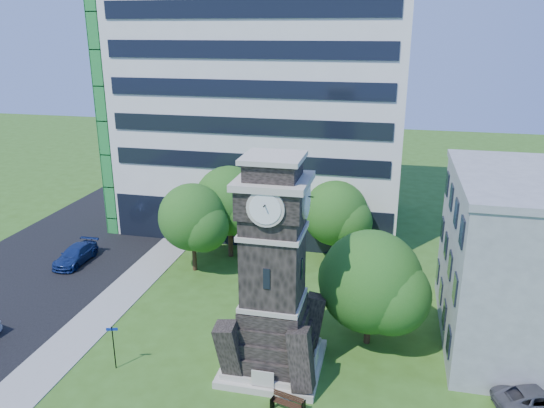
% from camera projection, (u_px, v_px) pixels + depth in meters
% --- Properties ---
extents(ground, '(160.00, 160.00, 0.00)m').
position_uv_depth(ground, '(211.00, 380.00, 28.82)').
color(ground, '#335819').
rests_on(ground, ground).
extents(sidewalk, '(3.00, 70.00, 0.06)m').
position_uv_depth(sidewalk, '(101.00, 314.00, 35.45)').
color(sidewalk, gray).
rests_on(sidewalk, ground).
extents(clock_tower, '(5.40, 5.40, 12.22)m').
position_uv_depth(clock_tower, '(273.00, 282.00, 28.36)').
color(clock_tower, '#BCB7A4').
rests_on(clock_tower, ground).
extents(office_tall, '(26.20, 15.11, 28.60)m').
position_uv_depth(office_tall, '(265.00, 73.00, 48.91)').
color(office_tall, white).
rests_on(office_tall, ground).
extents(car_street_north, '(1.98, 4.76, 1.37)m').
position_uv_depth(car_street_north, '(76.00, 255.00, 43.06)').
color(car_street_north, navy).
rests_on(car_street_north, ground).
extents(car_east_lot, '(4.74, 3.24, 1.21)m').
position_uv_depth(car_east_lot, '(538.00, 399.00, 26.40)').
color(car_east_lot, '#504F55').
rests_on(car_east_lot, ground).
extents(park_bench, '(1.69, 0.45, 0.87)m').
position_uv_depth(park_bench, '(288.00, 402.00, 26.42)').
color(park_bench, black).
rests_on(park_bench, ground).
extents(street_sign, '(0.64, 0.06, 2.66)m').
position_uv_depth(street_sign, '(113.00, 342.00, 29.31)').
color(street_sign, black).
rests_on(street_sign, ground).
extents(tree_nw, '(5.73, 5.21, 7.06)m').
position_uv_depth(tree_nw, '(193.00, 219.00, 40.59)').
color(tree_nw, '#332114').
rests_on(tree_nw, ground).
extents(tree_nc, '(6.26, 5.69, 7.73)m').
position_uv_depth(tree_nc, '(230.00, 203.00, 43.05)').
color(tree_nc, '#332114').
rests_on(tree_nc, ground).
extents(tree_ne, '(5.83, 5.30, 6.61)m').
position_uv_depth(tree_ne, '(336.00, 215.00, 42.97)').
color(tree_ne, '#332114').
rests_on(tree_ne, ground).
extents(tree_east, '(6.68, 6.08, 7.16)m').
position_uv_depth(tree_east, '(372.00, 284.00, 31.01)').
color(tree_east, '#332114').
rests_on(tree_east, ground).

